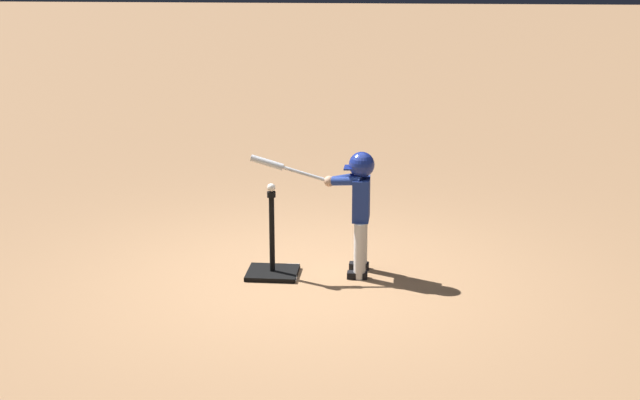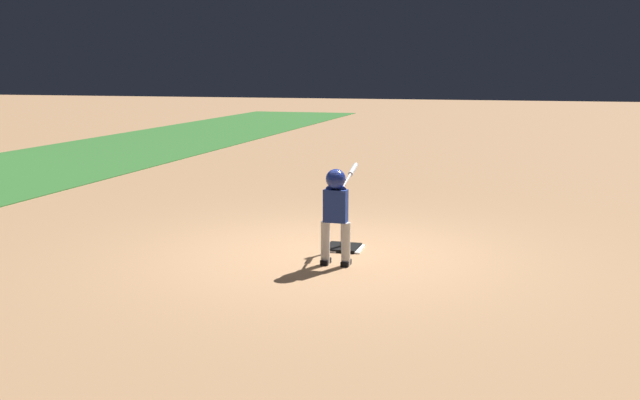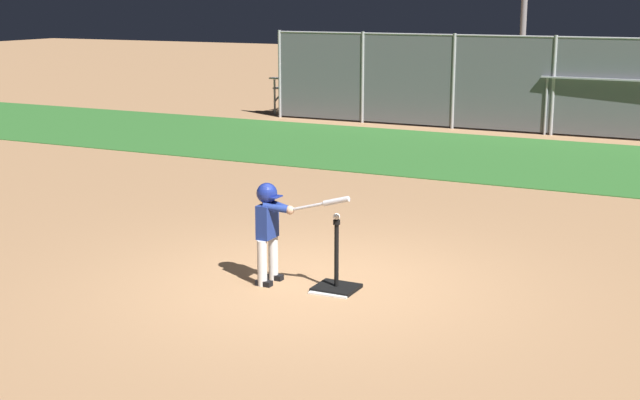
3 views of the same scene
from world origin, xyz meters
TOP-DOWN VIEW (x-y plane):
  - ground_plane at (0.00, 0.00)m, footprint 90.00×90.00m
  - home_plate at (0.28, -0.12)m, footprint 0.46×0.46m
  - batting_tee at (0.28, -0.08)m, footprint 0.46×0.41m
  - batter_child at (-0.46, -0.19)m, footprint 1.11×0.35m
  - baseball at (0.28, -0.08)m, footprint 0.07×0.07m

SIDE VIEW (x-z plane):
  - ground_plane at x=0.00m, z-range 0.00..0.00m
  - home_plate at x=0.28m, z-range 0.00..0.02m
  - batting_tee at x=0.28m, z-range -0.29..0.50m
  - batter_child at x=-0.46m, z-range 0.15..1.29m
  - baseball at x=0.28m, z-range 0.78..0.86m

